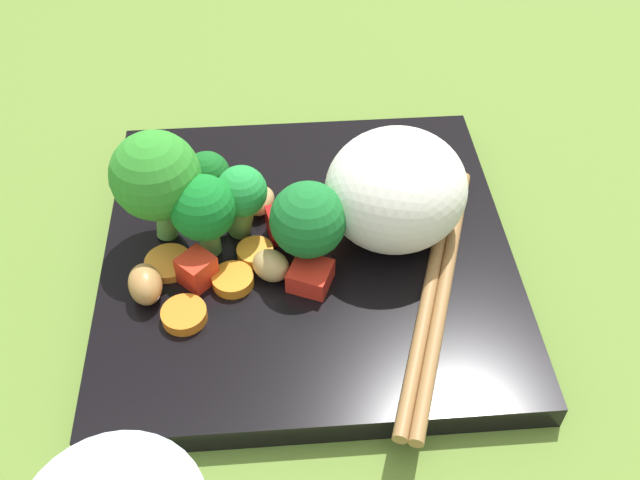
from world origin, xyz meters
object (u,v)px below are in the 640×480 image
at_px(carrot_slice_2, 314,230).
at_px(chopstick_pair, 437,287).
at_px(square_plate, 308,254).
at_px(rice_mound, 396,189).
at_px(broccoli_floret_1, 303,221).

xyz_separation_m(carrot_slice_2, chopstick_pair, (0.06, 0.08, 0.00)).
bearing_deg(square_plate, chopstick_pair, 59.87).
xyz_separation_m(rice_mound, broccoli_floret_1, (0.02, -0.06, -0.00)).
xyz_separation_m(broccoli_floret_1, chopstick_pair, (0.03, 0.08, -0.03)).
height_order(rice_mound, chopstick_pair, rice_mound).
bearing_deg(chopstick_pair, carrot_slice_2, 70.69).
bearing_deg(rice_mound, carrot_slice_2, -91.56).
relative_size(square_plate, rice_mound, 2.88).
bearing_deg(carrot_slice_2, rice_mound, 88.44).
relative_size(rice_mound, carrot_slice_2, 3.49).
distance_m(rice_mound, carrot_slice_2, 0.07).
distance_m(rice_mound, chopstick_pair, 0.07).
height_order(square_plate, chopstick_pair, chopstick_pair).
distance_m(square_plate, carrot_slice_2, 0.02).
relative_size(broccoli_floret_1, chopstick_pair, 0.29).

